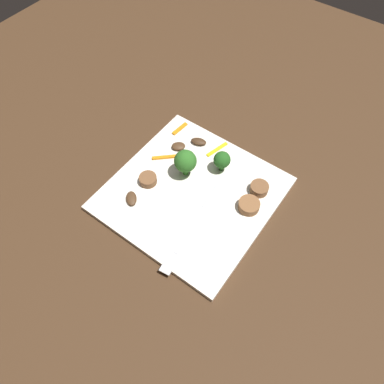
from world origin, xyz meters
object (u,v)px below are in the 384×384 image
Objects in this scene: pepper_strip_1 at (180,129)px; broccoli_floret_0 at (222,160)px; pepper_strip_0 at (166,157)px; pepper_strip_2 at (217,149)px; fork at (188,233)px; sausage_slice_1 at (249,205)px; mushroom_2 at (178,146)px; sausage_slice_0 at (148,180)px; mushroom_1 at (131,198)px; sausage_slice_2 at (259,188)px; broccoli_floret_1 at (185,161)px; mushroom_0 at (199,142)px; plate at (192,194)px.

broccoli_floret_0 is at bearing 74.19° from pepper_strip_1.
pepper_strip_2 is (-0.07, 0.07, -0.00)m from pepper_strip_0.
fork is at bearing 51.50° from pepper_strip_0.
mushroom_2 is (-0.04, -0.17, -0.00)m from sausage_slice_1.
sausage_slice_0 reaches higher than mushroom_2.
sausage_slice_2 is at bearing 130.80° from mushroom_1.
broccoli_floret_1 is at bearing 42.75° from pepper_strip_1.
mushroom_0 is at bearing -100.54° from sausage_slice_2.
broccoli_floret_1 reaches higher than sausage_slice_1.
sausage_slice_2 is 0.64× the size of pepper_strip_0.
fork reaches higher than plate.
mushroom_0 is (-0.16, -0.10, 0.00)m from fork.
mushroom_0 is (-0.03, -0.15, -0.00)m from sausage_slice_2.
sausage_slice_1 is at bearing 56.81° from pepper_strip_2.
mushroom_0 is at bearing -157.02° from fork.
plate is 5.56× the size of pepper_strip_2.
broccoli_floret_0 is at bearing 93.08° from mushroom_2.
fork is at bearing -28.45° from sausage_slice_1.
sausage_slice_0 is 0.64× the size of pepper_strip_2.
sausage_slice_1 is (-0.03, 0.09, 0.01)m from plate.
sausage_slice_2 reaches higher than pepper_strip_0.
pepper_strip_2 is at bearing 100.37° from mushroom_0.
broccoli_floret_1 reaches higher than fork.
plate is 0.08m from fork.
plate is 0.10m from sausage_slice_1.
broccoli_floret_1 is 0.13m from sausage_slice_1.
fork is at bearing 11.79° from broccoli_floret_0.
broccoli_floret_0 is at bearing 42.78° from pepper_strip_2.
sausage_slice_2 is 0.84× the size of pepper_strip_1.
plate is 10.47× the size of mushroom_2.
mushroom_1 is (0.14, -0.16, -0.00)m from sausage_slice_2.
sausage_slice_0 is (0.05, -0.04, -0.03)m from broccoli_floret_1.
mushroom_0 is (-0.03, -0.07, -0.02)m from broccoli_floret_0.
broccoli_floret_0 is at bearing 148.82° from mushroom_1.
sausage_slice_2 is at bearing 79.46° from mushroom_0.
broccoli_floret_0 is 0.12m from pepper_strip_1.
broccoli_floret_0 reaches higher than mushroom_0.
broccoli_floret_1 is 0.06m from pepper_strip_0.
sausage_slice_1 reaches higher than mushroom_0.
mushroom_0 is 0.60× the size of pepper_strip_0.
mushroom_1 is 0.60× the size of pepper_strip_0.
sausage_slice_0 is at bearing 13.02° from pepper_strip_1.
plate is 5.43× the size of pepper_strip_0.
pepper_strip_0 is at bearing -174.70° from mushroom_1.
plate is at bearing 134.75° from mushroom_1.
sausage_slice_1 reaches higher than mushroom_2.
fork is at bearing 71.13° from sausage_slice_0.
pepper_strip_0 is at bearing -111.09° from plate.
sausage_slice_2 is 0.15m from mushroom_0.
mushroom_1 is at bearing -22.52° from broccoli_floret_1.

